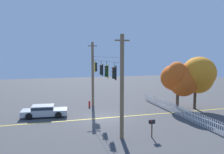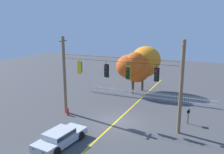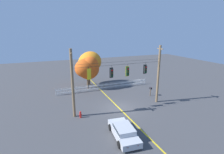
% 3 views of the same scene
% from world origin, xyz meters
% --- Properties ---
extents(ground, '(80.00, 80.00, 0.00)m').
position_xyz_m(ground, '(0.00, 0.00, 0.00)').
color(ground, '#424244').
extents(lane_centerline_stripe, '(0.16, 36.00, 0.01)m').
position_xyz_m(lane_centerline_stripe, '(0.00, 0.00, 0.00)').
color(lane_centerline_stripe, gold).
rests_on(lane_centerline_stripe, ground).
extents(signal_support_span, '(11.43, 1.10, 7.65)m').
position_xyz_m(signal_support_span, '(0.00, -0.00, 3.89)').
color(signal_support_span, brown).
rests_on(signal_support_span, ground).
extents(traffic_signal_westbound_side, '(0.43, 0.38, 1.39)m').
position_xyz_m(traffic_signal_westbound_side, '(-3.74, -0.01, 4.81)').
color(traffic_signal_westbound_side, black).
extents(traffic_signal_southbound_primary, '(0.43, 0.38, 1.53)m').
position_xyz_m(traffic_signal_southbound_primary, '(-1.02, 0.01, 4.66)').
color(traffic_signal_southbound_primary, black).
extents(traffic_signal_northbound_secondary, '(0.43, 0.38, 1.55)m').
position_xyz_m(traffic_signal_northbound_secondary, '(1.04, 0.01, 4.66)').
color(traffic_signal_northbound_secondary, black).
extents(traffic_signal_northbound_primary, '(0.43, 0.38, 1.46)m').
position_xyz_m(traffic_signal_northbound_primary, '(3.54, 0.01, 4.71)').
color(traffic_signal_northbound_primary, black).
extents(white_picket_fence, '(15.58, 0.06, 1.05)m').
position_xyz_m(white_picket_fence, '(0.75, 7.54, 0.53)').
color(white_picket_fence, white).
rests_on(white_picket_fence, ground).
extents(autumn_maple_near_fence, '(4.22, 3.87, 5.40)m').
position_xyz_m(autumn_maple_near_fence, '(-1.60, 9.22, 3.48)').
color(autumn_maple_near_fence, brown).
rests_on(autumn_maple_near_fence, ground).
extents(autumn_maple_mid, '(4.08, 3.64, 5.94)m').
position_xyz_m(autumn_maple_mid, '(-0.71, 11.15, 3.98)').
color(autumn_maple_mid, '#473828').
rests_on(autumn_maple_mid, ground).
extents(parked_car, '(2.23, 4.56, 1.15)m').
position_xyz_m(parked_car, '(-2.11, -5.63, 0.60)').
color(parked_car, '#B7BABF').
rests_on(parked_car, ground).
extents(fire_hydrant, '(0.38, 0.22, 0.77)m').
position_xyz_m(fire_hydrant, '(-5.00, -0.53, 0.38)').
color(fire_hydrant, red).
rests_on(fire_hydrant, ground).
extents(roadside_mailbox, '(0.25, 0.44, 1.37)m').
position_xyz_m(roadside_mailbox, '(6.05, 2.21, 1.11)').
color(roadside_mailbox, brown).
rests_on(roadside_mailbox, ground).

